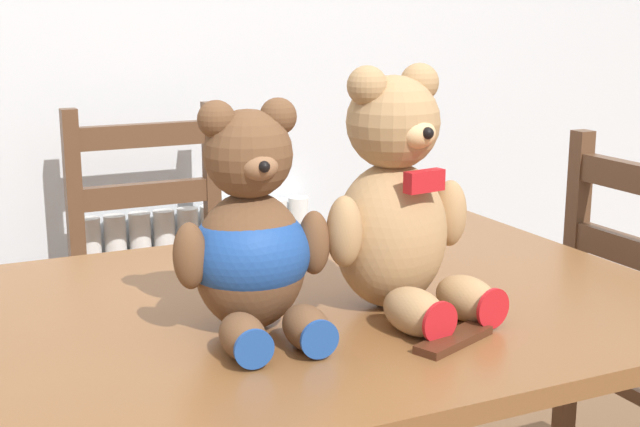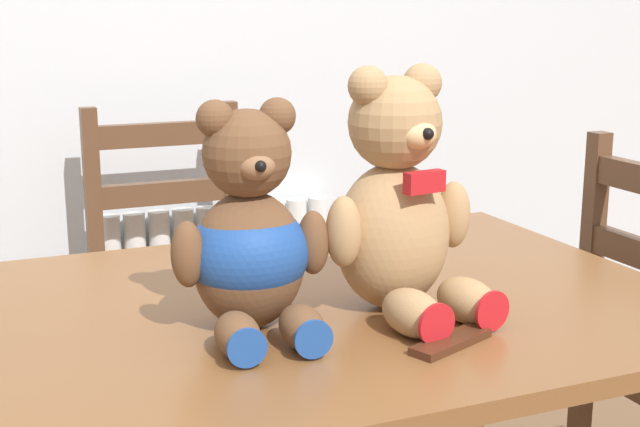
{
  "view_description": "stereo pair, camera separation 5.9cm",
  "coord_description": "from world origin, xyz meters",
  "px_view_note": "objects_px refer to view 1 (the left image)",
  "views": [
    {
      "loc": [
        -0.5,
        -0.82,
        1.25
      ],
      "look_at": [
        0.07,
        0.36,
        0.94
      ],
      "focal_mm": 50.0,
      "sensor_mm": 36.0,
      "label": 1
    },
    {
      "loc": [
        -0.44,
        -0.84,
        1.25
      ],
      "look_at": [
        0.07,
        0.36,
        0.94
      ],
      "focal_mm": 50.0,
      "sensor_mm": 36.0,
      "label": 2
    }
  ],
  "objects_px": {
    "teddy_bear_right": "(397,207)",
    "wooden_chair_behind": "(165,311)",
    "chocolate_bar": "(454,340)",
    "teddy_bear_left": "(251,241)"
  },
  "relations": [
    {
      "from": "chocolate_bar",
      "to": "wooden_chair_behind",
      "type": "bearing_deg",
      "value": 95.77
    },
    {
      "from": "teddy_bear_left",
      "to": "chocolate_bar",
      "type": "height_order",
      "value": "teddy_bear_left"
    },
    {
      "from": "teddy_bear_left",
      "to": "wooden_chair_behind",
      "type": "bearing_deg",
      "value": -93.99
    },
    {
      "from": "wooden_chair_behind",
      "to": "chocolate_bar",
      "type": "bearing_deg",
      "value": 95.77
    },
    {
      "from": "teddy_bear_right",
      "to": "chocolate_bar",
      "type": "distance_m",
      "value": 0.23
    },
    {
      "from": "teddy_bear_left",
      "to": "chocolate_bar",
      "type": "xyz_separation_m",
      "value": [
        0.24,
        -0.18,
        -0.13
      ]
    },
    {
      "from": "teddy_bear_right",
      "to": "chocolate_bar",
      "type": "relative_size",
      "value": 2.72
    },
    {
      "from": "teddy_bear_right",
      "to": "chocolate_bar",
      "type": "bearing_deg",
      "value": 79.77
    },
    {
      "from": "teddy_bear_right",
      "to": "wooden_chair_behind",
      "type": "bearing_deg",
      "value": -91.94
    },
    {
      "from": "wooden_chair_behind",
      "to": "chocolate_bar",
      "type": "relative_size",
      "value": 7.04
    }
  ]
}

